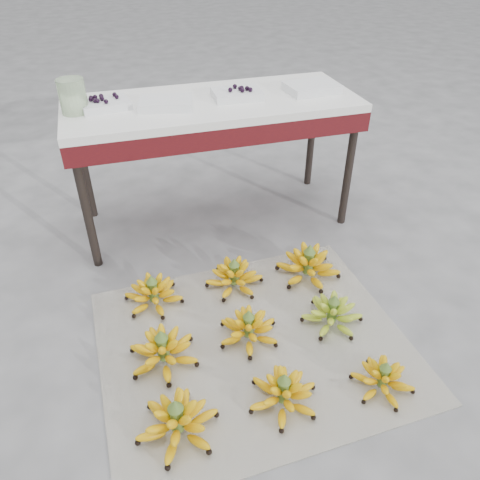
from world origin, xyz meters
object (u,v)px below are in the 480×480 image
object	(u,v)px
bunch_front_left	(177,421)
bunch_front_center	(283,393)
bunch_front_right	(383,379)
bunch_mid_center	(249,328)
tray_far_left	(105,104)
glass_jar	(73,96)
bunch_back_center	(234,277)
tray_left	(166,103)
tray_far_right	(312,87)
tray_right	(237,94)
bunch_mid_right	(332,313)
bunch_mid_left	(163,351)
vendor_table	(213,115)
bunch_back_left	(153,294)
newspaper_mat	(254,344)
bunch_back_right	(308,265)

from	to	relation	value
bunch_front_left	bunch_front_center	bearing A→B (deg)	4.15
bunch_front_right	bunch_mid_center	bearing A→B (deg)	137.72
bunch_mid_center	tray_far_left	size ratio (longest dim) A/B	1.15
bunch_front_right	glass_jar	xyz separation A→B (m)	(-0.96, 1.35, 0.73)
bunch_front_right	bunch_mid_center	world-z (taller)	bunch_mid_center
bunch_back_center	bunch_front_right	bearing A→B (deg)	-87.64
tray_left	tray_far_right	world-z (taller)	tray_far_right
bunch_front_center	glass_jar	bearing A→B (deg)	110.71
bunch_back_center	tray_right	xyz separation A→B (m)	(0.20, 0.61, 0.67)
bunch_mid_right	tray_far_right	distance (m)	1.19
bunch_mid_left	vendor_table	bearing A→B (deg)	45.58
bunch_back_left	tray_right	size ratio (longest dim) A/B	1.28
tray_left	bunch_mid_right	bearing A→B (deg)	-61.43
bunch_front_center	bunch_mid_right	world-z (taller)	same
bunch_mid_right	tray_far_right	xyz separation A→B (m)	(0.26, 0.95, 0.67)
newspaper_mat	tray_far_left	world-z (taller)	tray_far_left
bunch_back_left	bunch_mid_right	bearing A→B (deg)	-38.27
bunch_back_right	glass_jar	size ratio (longest dim) A/B	2.13
tray_far_right	glass_jar	world-z (taller)	glass_jar
bunch_back_right	tray_right	xyz separation A→B (m)	(-0.17, 0.64, 0.66)
bunch_mid_center	bunch_mid_right	distance (m)	0.37
newspaper_mat	bunch_mid_center	world-z (taller)	bunch_mid_center
bunch_back_left	tray_left	distance (m)	0.91
bunch_front_right	tray_far_right	size ratio (longest dim) A/B	0.85
newspaper_mat	tray_far_right	bearing A→B (deg)	57.24
bunch_back_center	vendor_table	xyz separation A→B (m)	(0.07, 0.61, 0.56)
newspaper_mat	tray_left	distance (m)	1.20
bunch_front_right	vendor_table	distance (m)	1.49
bunch_front_right	bunch_front_left	bearing A→B (deg)	178.35
bunch_front_center	tray_far_right	bearing A→B (deg)	61.19
vendor_table	bunch_mid_right	bearing A→B (deg)	-74.45
tray_far_left	glass_jar	world-z (taller)	glass_jar
glass_jar	bunch_back_center	bearing A→B (deg)	-46.64
tray_far_left	tray_far_right	distance (m)	1.05
newspaper_mat	bunch_back_center	world-z (taller)	bunch_back_center
bunch_mid_center	tray_right	bearing A→B (deg)	70.09
bunch_mid_center	bunch_back_center	world-z (taller)	bunch_back_center
bunch_back_right	tray_right	distance (m)	0.93
bunch_front_center	newspaper_mat	bearing A→B (deg)	89.18
bunch_front_right	bunch_back_center	xyz separation A→B (m)	(-0.37, 0.72, 0.01)
bunch_front_center	vendor_table	xyz separation A→B (m)	(0.08, 1.29, 0.57)
newspaper_mat	bunch_back_right	distance (m)	0.53
bunch_mid_left	tray_far_right	distance (m)	1.53
bunch_mid_right	bunch_back_right	world-z (taller)	bunch_back_right
bunch_front_left	glass_jar	xyz separation A→B (m)	(-0.19, 1.31, 0.72)
tray_right	glass_jar	distance (m)	0.79
tray_far_right	tray_far_left	bearing A→B (deg)	176.87
bunch_front_center	bunch_mid_left	bearing A→B (deg)	137.21
vendor_table	tray_far_right	size ratio (longest dim) A/B	5.26
tray_left	tray_right	size ratio (longest dim) A/B	1.15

